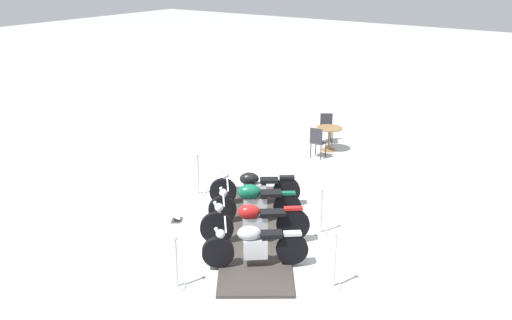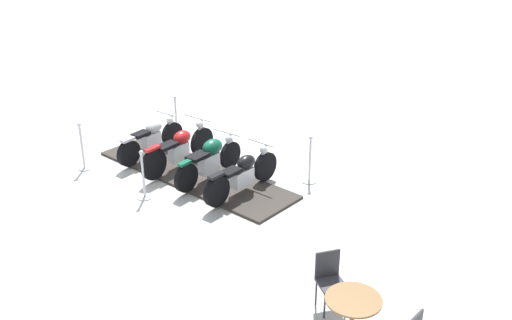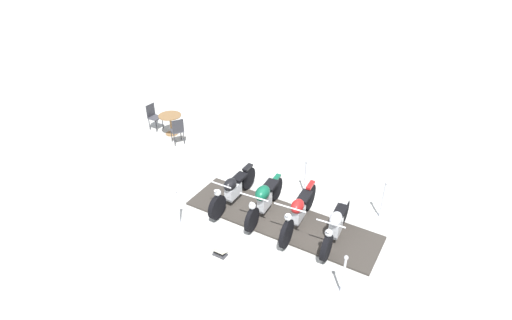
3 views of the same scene
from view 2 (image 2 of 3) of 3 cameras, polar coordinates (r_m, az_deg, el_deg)
ground_plane at (r=13.77m, az=-5.90°, el=-1.43°), size 80.00×80.00×0.00m
display_platform at (r=13.76m, az=-5.91°, el=-1.32°), size 5.04×4.16×0.06m
motorcycle_black at (r=12.64m, az=-1.26°, el=-1.30°), size 1.41×1.87×0.97m
motorcycle_forest at (r=13.24m, az=-4.42°, el=0.16°), size 1.44×1.72×0.95m
motorcycle_maroon at (r=13.91m, az=-7.32°, el=1.18°), size 1.57×1.86×1.04m
motorcycle_chrome at (r=14.62m, az=-9.93°, el=2.03°), size 1.44×1.69×0.93m
stanchion_left_mid at (r=12.78m, az=-10.68°, el=-2.14°), size 0.33×0.33×1.10m
stanchion_left_rear at (r=14.41m, az=-16.22°, el=0.60°), size 0.31×0.31×1.15m
stanchion_right_front at (r=13.31m, az=5.15°, el=-0.74°), size 0.35×0.35×1.11m
stanchion_right_rear at (r=16.02m, az=-7.63°, el=3.74°), size 0.30×0.30×1.07m
info_placard at (r=14.55m, az=1.12°, el=0.44°), size 0.39×0.36×0.19m
cafe_table at (r=8.82m, az=9.23°, el=-13.89°), size 0.81×0.81×0.75m
cafe_chair_across_table at (r=9.42m, az=7.04°, el=-11.05°), size 0.42×0.42×0.95m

